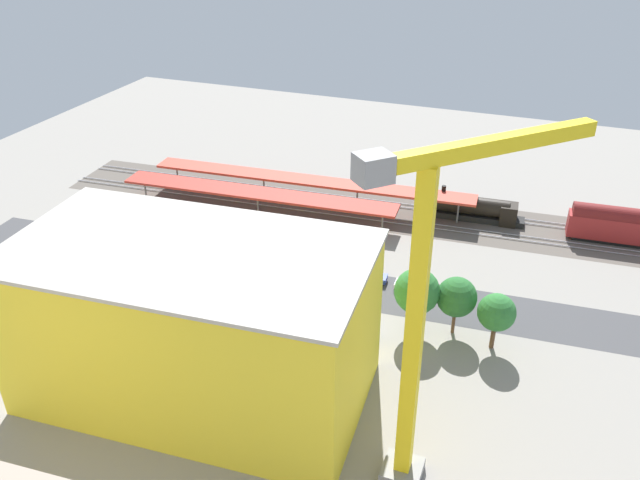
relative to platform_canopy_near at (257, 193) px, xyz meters
The scene contains 22 objects.
ground_plane 17.96m from the platform_canopy_near, 135.85° to the left, with size 159.24×159.24×0.00m, color gray.
rail_bed 15.11m from the platform_canopy_near, 149.42° to the right, with size 99.52×14.06×0.01m, color #5B544C.
street_asphalt 21.33m from the platform_canopy_near, 126.88° to the left, with size 99.52×9.00×0.01m, color #424244.
track_rails 15.07m from the platform_canopy_near, 149.42° to the right, with size 99.32×14.06×0.12m.
platform_canopy_near is the anchor object (origin of this frame).
platform_canopy_far 9.44m from the platform_canopy_near, 134.11° to the right, with size 55.89×7.76×4.44m.
locomotive 36.12m from the platform_canopy_near, 163.12° to the right, with size 14.90×3.90×5.33m.
passenger_coach 58.77m from the platform_canopy_near, 169.73° to the right, with size 19.40×4.21×5.89m.
parked_car_0 32.68m from the platform_canopy_near, 154.85° to the left, with size 4.69×1.98×1.62m.
parked_car_1 27.46m from the platform_canopy_near, 150.40° to the left, with size 4.21×2.16×1.66m.
parked_car_2 21.85m from the platform_canopy_near, 142.58° to the left, with size 4.32×1.99×1.72m.
parked_car_3 17.05m from the platform_canopy_near, 126.70° to the left, with size 4.49×1.92×1.71m.
parked_car_4 14.56m from the platform_canopy_near, 106.73° to the left, with size 4.63×2.22×1.77m.
parked_car_5 14.14m from the platform_canopy_near, 80.72° to the left, with size 4.41×1.94×1.79m.
construction_building 42.94m from the platform_canopy_near, 107.00° to the left, with size 35.25×19.01×17.07m, color yellow.
construction_roof_slab 44.76m from the platform_canopy_near, 107.00° to the left, with size 35.85×19.61×0.40m, color #ADA89E.
tower_crane 59.16m from the platform_canopy_near, 129.76° to the left, with size 15.53×16.02×32.70m.
box_truck_0 35.85m from the platform_canopy_near, 131.30° to the left, with size 8.86×2.91×3.61m.
street_tree_0 46.91m from the platform_canopy_near, 151.38° to the left, with size 4.46×4.46×7.28m.
street_tree_1 38.99m from the platform_canopy_near, 144.69° to the left, with size 5.51×5.51×8.55m.
street_tree_2 42.05m from the platform_canopy_near, 149.74° to the left, with size 4.88×4.88×7.66m.
traffic_light 21.76m from the platform_canopy_near, 146.99° to the left, with size 0.50×0.36×6.52m.
Camera 1 is at (-30.99, 74.72, 48.49)m, focal length 36.40 mm.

